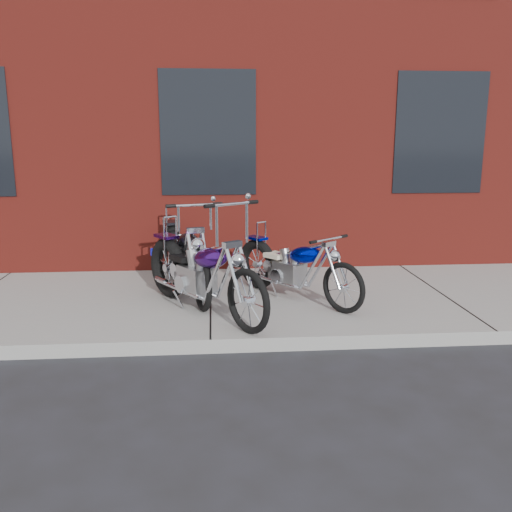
{
  "coord_description": "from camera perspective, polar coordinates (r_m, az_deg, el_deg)",
  "views": [
    {
      "loc": [
        0.04,
        -5.15,
        2.13
      ],
      "look_at": [
        0.52,
        0.8,
        0.83
      ],
      "focal_mm": 38.0,
      "sensor_mm": 36.0,
      "label": 1
    }
  ],
  "objects": [
    {
      "name": "chopper_blue",
      "position": [
        6.77,
        4.02,
        -1.43
      ],
      "size": [
        1.36,
        1.7,
        0.91
      ],
      "rotation": [
        0.0,
        0.0,
        -0.91
      ],
      "color": "black",
      "rests_on": "sidewalk"
    },
    {
      "name": "building_brick",
      "position": [
        13.28,
        -5.08,
        20.37
      ],
      "size": [
        22.0,
        10.0,
        8.0
      ],
      "primitive_type": "cube",
      "color": "maroon",
      "rests_on": "ground"
    },
    {
      "name": "sidewalk",
      "position": [
        6.96,
        -4.79,
        -4.92
      ],
      "size": [
        22.0,
        3.0,
        0.15
      ],
      "primitive_type": "cube",
      "color": "#98958D",
      "rests_on": "ground"
    },
    {
      "name": "chopper_third",
      "position": [
        7.16,
        -7.54,
        -0.24
      ],
      "size": [
        0.84,
        2.37,
        1.23
      ],
      "rotation": [
        0.0,
        0.0,
        -1.3
      ],
      "color": "black",
      "rests_on": "sidewalk"
    },
    {
      "name": "chopper_purple",
      "position": [
        6.26,
        -5.81,
        -2.09
      ],
      "size": [
        1.41,
        2.05,
        1.34
      ],
      "rotation": [
        0.0,
        0.0,
        -0.99
      ],
      "color": "black",
      "rests_on": "sidewalk"
    },
    {
      "name": "ground",
      "position": [
        5.57,
        -4.79,
        -10.23
      ],
      "size": [
        120.0,
        120.0,
        0.0
      ],
      "primitive_type": "plane",
      "color": "#2A2B32",
      "rests_on": "ground"
    }
  ]
}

